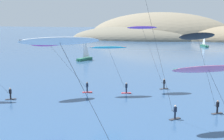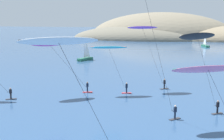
# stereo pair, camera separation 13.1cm
# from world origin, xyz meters

# --- Properties ---
(headland_island) EXTENTS (111.56, 53.85, 28.42)m
(headland_island) POSITION_xyz_m (7.26, 150.83, 0.00)
(headland_island) COLOR #6B6656
(headland_island) RESTS_ON ground
(sailboat_near) EXTENTS (3.56, 5.72, 5.70)m
(sailboat_near) POSITION_xyz_m (-12.48, 64.33, 0.64)
(sailboat_near) COLOR #23664C
(sailboat_near) RESTS_ON ground
(sailboat_far) EXTENTS (2.95, 5.88, 5.70)m
(sailboat_far) POSITION_xyz_m (23.29, 107.77, 0.64)
(sailboat_far) COLOR #23664C
(sailboat_far) RESTS_ON ground
(kitesurfer_pink) EXTENTS (7.55, 3.99, 8.00)m
(kitesurfer_pink) POSITION_xyz_m (14.24, 16.25, 7.10)
(kitesurfer_pink) COLOR yellow
(kitesurfer_pink) RESTS_ON ground
(kitesurfer_white) EXTENTS (7.26, 4.15, 10.70)m
(kitesurfer_white) POSITION_xyz_m (5.02, 7.80, 9.45)
(kitesurfer_white) COLOR #2D2D33
(kitesurfer_white) RESTS_ON ground
(kitesurfer_yellow) EXTENTS (6.74, 3.97, 14.41)m
(kitesurfer_yellow) POSITION_xyz_m (8.30, 22.56, 12.77)
(kitesurfer_yellow) COLOR #2D2D33
(kitesurfer_yellow) RESTS_ON ground
(kitesurfer_magenta) EXTENTS (8.05, 5.81, 8.56)m
(kitesurfer_magenta) POSITION_xyz_m (-6.18, 30.13, 7.46)
(kitesurfer_magenta) COLOR red
(kitesurfer_magenta) RESTS_ON ground
(kitesurfer_black) EXTENTS (6.08, 4.56, 10.10)m
(kitesurfer_black) POSITION_xyz_m (13.96, 25.24, 8.83)
(kitesurfer_black) COLOR #2D2D33
(kitesurfer_black) RESTS_ON ground
(kitesurfer_purple) EXTENTS (6.91, 3.43, 10.36)m
(kitesurfer_purple) POSITION_xyz_m (6.54, 36.79, 9.30)
(kitesurfer_purple) COLOR #2D2D33
(kitesurfer_purple) RESTS_ON ground
(kitesurfer_cyan) EXTENTS (6.29, 2.89, 7.48)m
(kitesurfer_cyan) POSITION_xyz_m (1.83, 33.24, 6.64)
(kitesurfer_cyan) COLOR red
(kitesurfer_cyan) RESTS_ON ground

